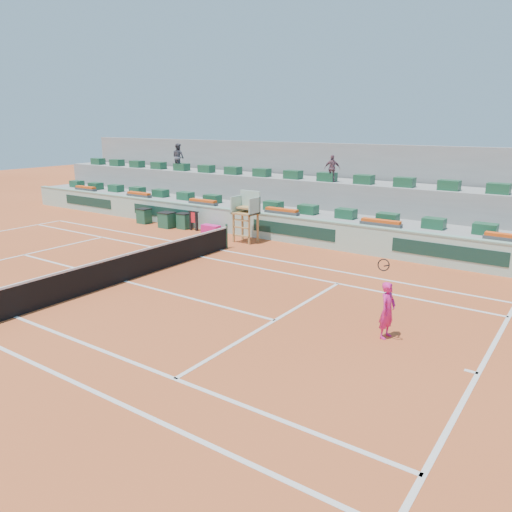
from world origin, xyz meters
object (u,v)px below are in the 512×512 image
Objects in this scene: player_bag at (211,229)px; drink_cooler_a at (184,221)px; umpire_chair at (247,209)px; tennis_player at (387,310)px.

drink_cooler_a is (-1.95, 0.11, 0.20)m from player_bag.
player_bag is 0.41× the size of umpire_chair.
drink_cooler_a is at bearing 176.75° from player_bag.
umpire_chair reaches higher than drink_cooler_a.
tennis_player is at bearing -35.75° from umpire_chair.
umpire_chair is (2.54, -0.37, 1.32)m from player_bag.
umpire_chair is at bearing 144.25° from tennis_player.
player_bag is 0.44× the size of tennis_player.
tennis_player reaches higher than player_bag.
tennis_player reaches higher than drink_cooler_a.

